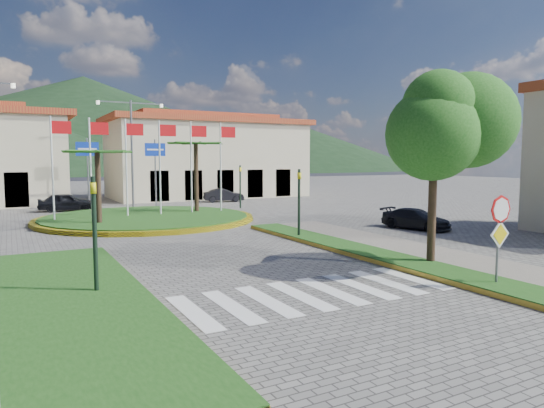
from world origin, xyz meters
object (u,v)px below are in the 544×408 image
deciduous_tree (435,113)px  car_side_right (416,219)px  stop_sign (500,226)px  car_dark_a (66,202)px  car_dark_b (224,195)px  roundabout_island (147,218)px

deciduous_tree → car_side_right: 10.16m
stop_sign → car_side_right: size_ratio=0.72×
stop_sign → car_side_right: bearing=55.8°
deciduous_tree → car_dark_a: deciduous_tree is taller
car_dark_b → deciduous_tree: bearing=-172.9°
car_dark_a → stop_sign: bearing=-158.6°
car_dark_b → roundabout_island: bearing=151.6°
deciduous_tree → car_dark_a: (-9.15, 25.00, -4.54)m
car_side_right → car_dark_a: bearing=113.7°
deciduous_tree → car_dark_a: bearing=110.1°
car_dark_b → stop_sign: bearing=-173.3°
stop_sign → car_dark_a: size_ratio=0.71×
stop_sign → car_side_right: (6.63, 9.76, -1.26)m
deciduous_tree → car_side_right: size_ratio=1.85×
deciduous_tree → car_dark_b: size_ratio=1.99×
roundabout_island → car_dark_a: roundabout_island is taller
stop_sign → deciduous_tree: deciduous_tree is taller
car_side_right → car_dark_b: bearing=81.1°
roundabout_island → deciduous_tree: 18.55m
car_dark_b → car_side_right: size_ratio=0.93×
roundabout_island → deciduous_tree: bearing=-72.1°
roundabout_island → car_side_right: size_ratio=3.46×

